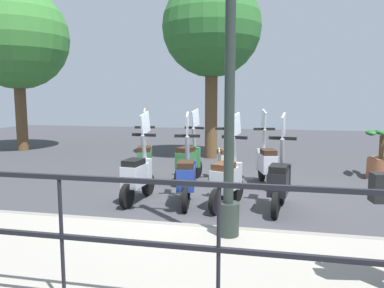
% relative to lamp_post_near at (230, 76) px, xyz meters
% --- Properties ---
extents(ground_plane, '(28.00, 28.00, 0.00)m').
position_rel_lamp_post_near_xyz_m(ground_plane, '(2.40, 0.49, -2.04)').
color(ground_plane, '#38383D').
extents(promenade_walkway, '(2.20, 20.00, 0.15)m').
position_rel_lamp_post_near_xyz_m(promenade_walkway, '(-0.75, 0.49, -1.97)').
color(promenade_walkway, gray).
rests_on(promenade_walkway, ground_plane).
extents(fence_railing, '(0.04, 16.03, 1.07)m').
position_rel_lamp_post_near_xyz_m(fence_railing, '(-1.80, 0.49, -1.15)').
color(fence_railing, black).
rests_on(fence_railing, promenade_walkway).
extents(lamp_post_near, '(0.26, 0.90, 4.27)m').
position_rel_lamp_post_near_xyz_m(lamp_post_near, '(0.00, 0.00, 0.00)').
color(lamp_post_near, '#232D28').
rests_on(lamp_post_near, promenade_walkway).
extents(tree_large, '(3.30, 3.30, 5.32)m').
position_rel_lamp_post_near_xyz_m(tree_large, '(6.67, 7.63, 1.61)').
color(tree_large, brown).
rests_on(tree_large, ground_plane).
extents(tree_distant, '(2.80, 2.80, 5.14)m').
position_rel_lamp_post_near_xyz_m(tree_distant, '(6.45, 1.22, 1.66)').
color(tree_distant, brown).
rests_on(tree_distant, ground_plane).
extents(potted_palm, '(1.06, 0.66, 1.05)m').
position_rel_lamp_post_near_xyz_m(potted_palm, '(4.49, -2.87, -1.60)').
color(potted_palm, '#9E5B3D').
rests_on(potted_palm, ground_plane).
extents(scooter_near_0, '(1.23, 0.45, 1.54)m').
position_rel_lamp_post_near_xyz_m(scooter_near_0, '(1.60, -0.63, -1.56)').
color(scooter_near_0, black).
rests_on(scooter_near_0, ground_plane).
extents(scooter_near_1, '(1.20, 0.55, 1.54)m').
position_rel_lamp_post_near_xyz_m(scooter_near_1, '(1.60, 0.19, -1.56)').
color(scooter_near_1, black).
rests_on(scooter_near_1, ground_plane).
extents(scooter_near_2, '(1.23, 0.46, 1.54)m').
position_rel_lamp_post_near_xyz_m(scooter_near_2, '(1.63, 0.88, -1.56)').
color(scooter_near_2, black).
rests_on(scooter_near_2, ground_plane).
extents(scooter_near_3, '(1.23, 0.44, 1.54)m').
position_rel_lamp_post_near_xyz_m(scooter_near_3, '(1.64, 1.74, -1.56)').
color(scooter_near_3, black).
rests_on(scooter_near_3, ground_plane).
extents(scooter_far_0, '(1.21, 0.51, 1.54)m').
position_rel_lamp_post_near_xyz_m(scooter_far_0, '(3.28, -0.41, -1.56)').
color(scooter_far_0, black).
rests_on(scooter_far_0, ground_plane).
extents(scooter_far_1, '(1.22, 0.49, 1.54)m').
position_rel_lamp_post_near_xyz_m(scooter_far_1, '(3.19, 0.39, -1.56)').
color(scooter_far_1, black).
rests_on(scooter_far_1, ground_plane).
extents(scooter_far_2, '(1.22, 0.50, 1.54)m').
position_rel_lamp_post_near_xyz_m(scooter_far_2, '(3.27, 1.20, -1.56)').
color(scooter_far_2, black).
rests_on(scooter_far_2, ground_plane).
extents(scooter_far_3, '(1.20, 0.54, 1.54)m').
position_rel_lamp_post_near_xyz_m(scooter_far_3, '(3.18, 2.14, -1.56)').
color(scooter_far_3, black).
rests_on(scooter_far_3, ground_plane).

